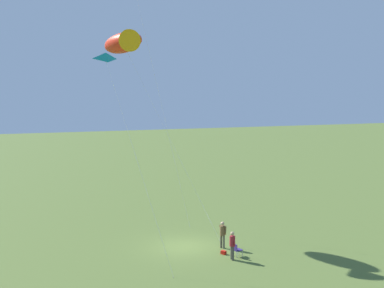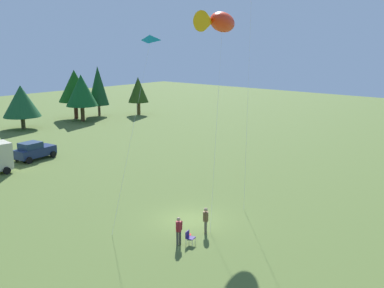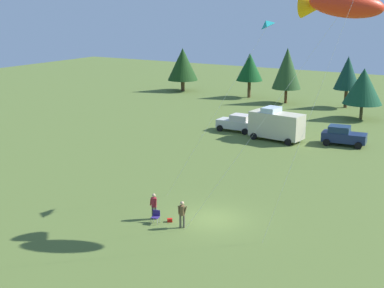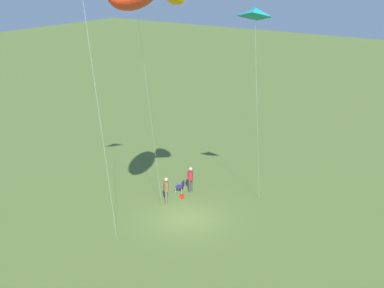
% 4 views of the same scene
% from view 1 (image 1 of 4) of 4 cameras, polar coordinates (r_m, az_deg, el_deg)
% --- Properties ---
extents(ground_plane, '(160.00, 160.00, 0.00)m').
position_cam_1_polar(ground_plane, '(35.34, -0.81, -10.89)').
color(ground_plane, '#52672D').
extents(person_kite_flyer, '(0.55, 0.46, 1.74)m').
position_cam_1_polar(person_kite_flyer, '(34.81, 3.28, -9.42)').
color(person_kite_flyer, brown).
rests_on(person_kite_flyer, ground).
extents(folding_chair, '(0.59, 0.59, 0.82)m').
position_cam_1_polar(folding_chair, '(33.41, 4.76, -11.10)').
color(folding_chair, navy).
rests_on(folding_chair, ground).
extents(person_spectator, '(0.56, 0.35, 1.74)m').
position_cam_1_polar(person_spectator, '(32.69, 4.33, -10.52)').
color(person_spectator, '#3E3D37').
rests_on(person_spectator, ground).
extents(backpack_on_grass, '(0.39, 0.36, 0.22)m').
position_cam_1_polar(backpack_on_grass, '(33.92, 3.38, -11.48)').
color(backpack_on_grass, red).
rests_on(backpack_on_grass, ground).
extents(kite_large_fish, '(9.96, 6.61, 14.38)m').
position_cam_1_polar(kite_large_fish, '(39.38, -7.27, 10.69)').
color(kite_large_fish, red).
rests_on(kite_large_fish, ground).
extents(kite_delta_teal, '(6.76, 3.25, 12.58)m').
position_cam_1_polar(kite_delta_teal, '(33.72, -9.15, 9.20)').
color(kite_delta_teal, teal).
rests_on(kite_delta_teal, ground).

